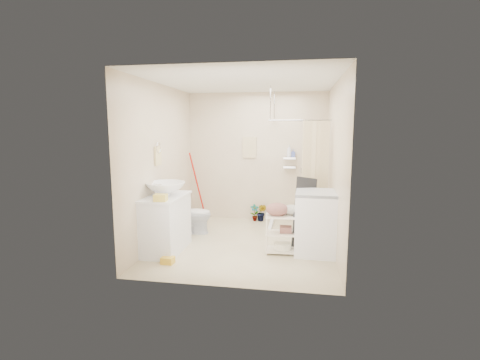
{
  "coord_description": "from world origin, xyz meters",
  "views": [
    {
      "loc": [
        0.83,
        -5.45,
        1.89
      ],
      "look_at": [
        -0.12,
        0.25,
        1.02
      ],
      "focal_mm": 26.0,
      "sensor_mm": 36.0,
      "label": 1
    }
  ],
  "objects_px": {
    "washing_machine": "(317,222)",
    "laundry_rack": "(283,230)",
    "vanity": "(166,223)",
    "toilet": "(192,214)"
  },
  "relations": [
    {
      "from": "washing_machine",
      "to": "laundry_rack",
      "type": "bearing_deg",
      "value": -167.48
    },
    {
      "from": "vanity",
      "to": "laundry_rack",
      "type": "distance_m",
      "value": 1.8
    },
    {
      "from": "vanity",
      "to": "laundry_rack",
      "type": "height_order",
      "value": "vanity"
    },
    {
      "from": "washing_machine",
      "to": "laundry_rack",
      "type": "relative_size",
      "value": 1.34
    },
    {
      "from": "toilet",
      "to": "washing_machine",
      "type": "height_order",
      "value": "washing_machine"
    },
    {
      "from": "vanity",
      "to": "toilet",
      "type": "xyz_separation_m",
      "value": [
        0.12,
        0.96,
        -0.08
      ]
    },
    {
      "from": "vanity",
      "to": "toilet",
      "type": "height_order",
      "value": "vanity"
    },
    {
      "from": "vanity",
      "to": "washing_machine",
      "type": "xyz_separation_m",
      "value": [
        2.3,
        0.3,
        0.04
      ]
    },
    {
      "from": "washing_machine",
      "to": "laundry_rack",
      "type": "distance_m",
      "value": 0.53
    },
    {
      "from": "vanity",
      "to": "laundry_rack",
      "type": "bearing_deg",
      "value": 6.78
    }
  ]
}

